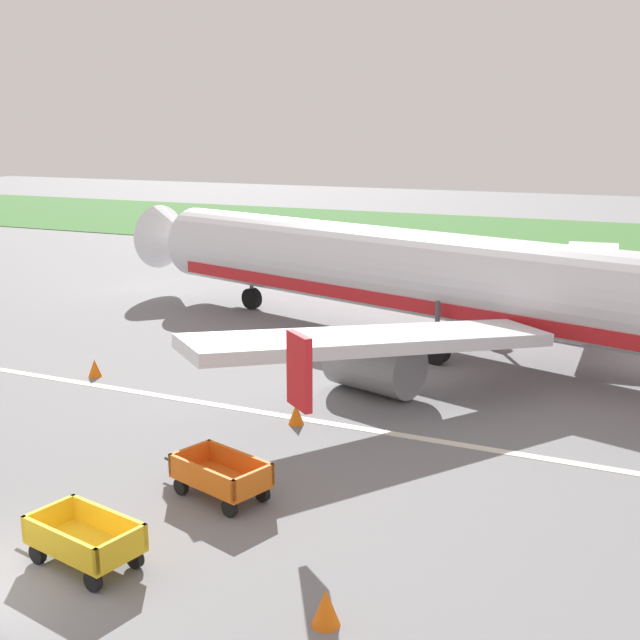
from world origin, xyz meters
TOP-DOWN VIEW (x-y plane):
  - grass_strip at (0.00, 61.16)m, footprint 220.00×28.00m
  - apron_stripe at (0.00, 11.74)m, footprint 120.00×0.36m
  - airplane at (2.72, 22.30)m, footprint 36.95×29.99m
  - baggage_cart_fourth_in_row at (1.13, 1.55)m, footprint 3.63×1.86m
  - baggage_cart_far_end at (2.05, 5.65)m, footprint 3.61×2.07m
  - traffic_cone_near_plane at (1.43, 11.24)m, footprint 0.52×0.52m
  - traffic_cone_mid_apron at (-7.86, 12.61)m, footprint 0.52×0.52m
  - traffic_cone_by_carts at (6.80, 1.75)m, footprint 0.57×0.57m

SIDE VIEW (x-z plane):
  - apron_stripe at x=0.00m, z-range 0.00..0.01m
  - grass_strip at x=0.00m, z-range 0.00..0.06m
  - traffic_cone_near_plane at x=1.43m, z-range 0.00..0.68m
  - traffic_cone_mid_apron at x=-7.86m, z-range 0.00..0.68m
  - traffic_cone_by_carts at x=6.80m, z-range 0.00..0.75m
  - baggage_cart_fourth_in_row at x=1.13m, z-range 0.07..1.14m
  - baggage_cart_far_end at x=2.05m, z-range 0.07..1.14m
  - airplane at x=2.72m, z-range -2.62..8.72m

